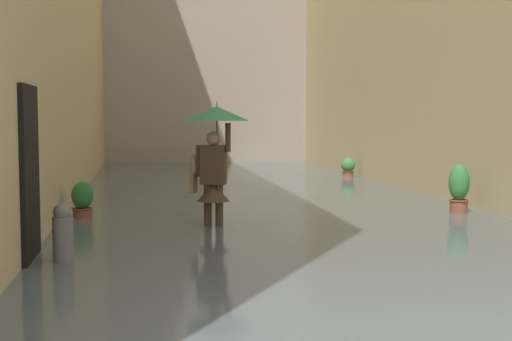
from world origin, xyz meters
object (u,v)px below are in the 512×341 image
(person_wading, at_px, (215,144))
(potted_plant_far_left, at_px, (348,169))
(potted_plant_far_right, at_px, (83,203))
(potted_plant_mid_left, at_px, (459,191))
(mooring_bollard, at_px, (63,239))

(person_wading, height_order, potted_plant_far_left, person_wading)
(potted_plant_far_right, bearing_deg, person_wading, 149.26)
(person_wading, bearing_deg, potted_plant_mid_left, -169.59)
(potted_plant_mid_left, height_order, mooring_bollard, potted_plant_mid_left)
(potted_plant_far_right, bearing_deg, potted_plant_far_left, -133.95)
(person_wading, distance_m, potted_plant_mid_left, 4.50)
(person_wading, bearing_deg, mooring_bollard, 49.76)
(potted_plant_mid_left, relative_size, potted_plant_far_left, 1.46)
(potted_plant_far_right, bearing_deg, potted_plant_mid_left, 176.05)
(potted_plant_far_left, bearing_deg, mooring_bollard, 58.08)
(potted_plant_mid_left, xyz_separation_m, potted_plant_far_left, (-0.16, -7.27, -0.15))
(potted_plant_far_right, xyz_separation_m, mooring_bollard, (-0.07, 3.62, 0.03))
(potted_plant_mid_left, bearing_deg, mooring_bollard, 26.56)
(potted_plant_mid_left, height_order, potted_plant_far_right, potted_plant_mid_left)
(potted_plant_far_left, bearing_deg, potted_plant_mid_left, 88.77)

